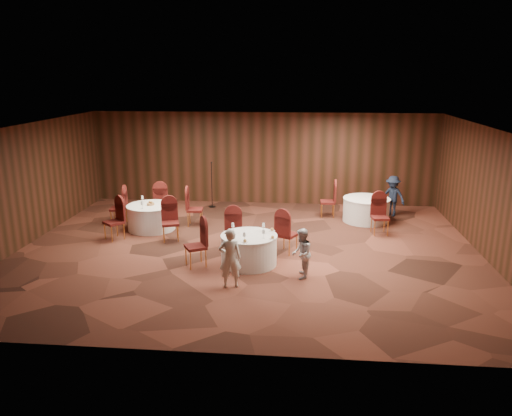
# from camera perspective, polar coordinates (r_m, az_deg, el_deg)

# --- Properties ---
(ground) EXTENTS (12.00, 12.00, 0.00)m
(ground) POSITION_cam_1_polar(r_m,az_deg,el_deg) (13.15, -0.95, -4.84)
(ground) COLOR black
(ground) RESTS_ON ground
(room_shell) EXTENTS (12.00, 12.00, 12.00)m
(room_shell) POSITION_cam_1_polar(r_m,az_deg,el_deg) (12.61, -0.99, 3.58)
(room_shell) COLOR silver
(room_shell) RESTS_ON ground
(table_main) EXTENTS (1.37, 1.37, 0.74)m
(table_main) POSITION_cam_1_polar(r_m,az_deg,el_deg) (12.10, -0.81, -4.76)
(table_main) COLOR silver
(table_main) RESTS_ON ground
(table_left) EXTENTS (1.41, 1.41, 0.74)m
(table_left) POSITION_cam_1_polar(r_m,az_deg,el_deg) (15.09, -11.87, -1.01)
(table_left) COLOR silver
(table_left) RESTS_ON ground
(table_right) EXTENTS (1.45, 1.45, 0.74)m
(table_right) POSITION_cam_1_polar(r_m,az_deg,el_deg) (15.95, 12.47, -0.16)
(table_right) COLOR silver
(table_right) RESTS_ON ground
(chairs_main) EXTENTS (2.85, 2.04, 1.00)m
(chairs_main) POSITION_cam_1_polar(r_m,az_deg,el_deg) (12.65, -1.89, -3.26)
(chairs_main) COLOR #3C0E0C
(chairs_main) RESTS_ON ground
(chairs_left) EXTENTS (2.93, 2.95, 1.00)m
(chairs_left) POSITION_cam_1_polar(r_m,az_deg,el_deg) (15.11, -11.78, -0.50)
(chairs_left) COLOR #3C0E0C
(chairs_left) RESTS_ON ground
(chairs_right) EXTENTS (1.97, 2.24, 1.00)m
(chairs_right) POSITION_cam_1_polar(r_m,az_deg,el_deg) (15.45, 10.95, -0.10)
(chairs_right) COLOR #3C0E0C
(chairs_right) RESTS_ON ground
(tabletop_main) EXTENTS (1.12, 1.07, 0.22)m
(tabletop_main) POSITION_cam_1_polar(r_m,az_deg,el_deg) (11.84, -0.18, -2.81)
(tabletop_main) COLOR silver
(tabletop_main) RESTS_ON table_main
(tabletop_left) EXTENTS (0.80, 0.73, 0.22)m
(tabletop_left) POSITION_cam_1_polar(r_m,az_deg,el_deg) (14.98, -11.98, 0.63)
(tabletop_left) COLOR silver
(tabletop_left) RESTS_ON table_left
(tabletop_right) EXTENTS (0.08, 0.08, 0.22)m
(tabletop_right) POSITION_cam_1_polar(r_m,az_deg,el_deg) (15.58, 13.32, 1.40)
(tabletop_right) COLOR silver
(tabletop_right) RESTS_ON table_right
(mic_stand) EXTENTS (0.24, 0.24, 1.58)m
(mic_stand) POSITION_cam_1_polar(r_m,az_deg,el_deg) (17.28, -5.05, 1.60)
(mic_stand) COLOR black
(mic_stand) RESTS_ON ground
(woman_a) EXTENTS (0.53, 0.40, 1.33)m
(woman_a) POSITION_cam_1_polar(r_m,az_deg,el_deg) (10.76, -2.99, -5.73)
(woman_a) COLOR silver
(woman_a) RESTS_ON ground
(woman_b) EXTENTS (0.47, 0.58, 1.16)m
(woman_b) POSITION_cam_1_polar(r_m,az_deg,el_deg) (11.29, 5.22, -5.22)
(woman_b) COLOR #B8B7BC
(woman_b) RESTS_ON ground
(man_c) EXTENTS (0.98, 0.88, 1.31)m
(man_c) POSITION_cam_1_polar(r_m,az_deg,el_deg) (16.70, 15.33, 1.33)
(man_c) COLOR black
(man_c) RESTS_ON ground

